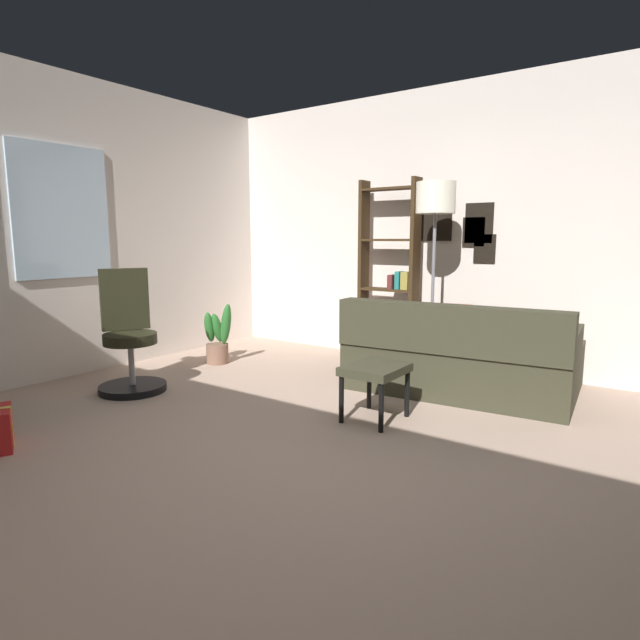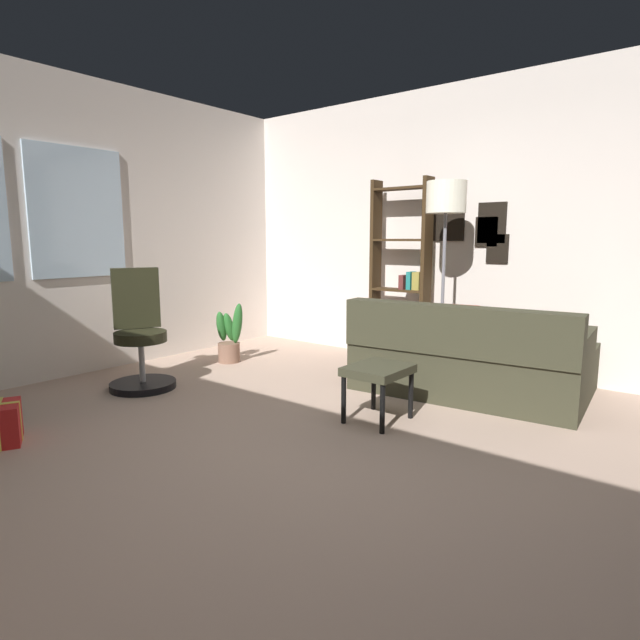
{
  "view_description": "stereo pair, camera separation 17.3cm",
  "coord_description": "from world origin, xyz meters",
  "px_view_note": "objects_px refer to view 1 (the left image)",
  "views": [
    {
      "loc": [
        -2.44,
        -1.72,
        1.3
      ],
      "look_at": [
        0.21,
        0.18,
        0.79
      ],
      "focal_mm": 29.31,
      "sensor_mm": 36.0,
      "label": 1
    },
    {
      "loc": [
        -2.34,
        -1.85,
        1.3
      ],
      "look_at": [
        0.21,
        0.18,
        0.79
      ],
      "focal_mm": 29.31,
      "sensor_mm": 36.0,
      "label": 2
    }
  ],
  "objects_px": {
    "bookshelf": "(389,283)",
    "couch": "(473,359)",
    "floor_lamp": "(435,213)",
    "potted_plant": "(218,340)",
    "footstool": "(375,373)",
    "office_chair": "(129,344)"
  },
  "relations": [
    {
      "from": "bookshelf",
      "to": "couch",
      "type": "bearing_deg",
      "value": -117.24
    },
    {
      "from": "floor_lamp",
      "to": "potted_plant",
      "type": "bearing_deg",
      "value": 110.83
    },
    {
      "from": "potted_plant",
      "to": "couch",
      "type": "bearing_deg",
      "value": -77.86
    },
    {
      "from": "potted_plant",
      "to": "bookshelf",
      "type": "bearing_deg",
      "value": -51.49
    },
    {
      "from": "footstool",
      "to": "office_chair",
      "type": "bearing_deg",
      "value": 104.99
    },
    {
      "from": "potted_plant",
      "to": "office_chair",
      "type": "bearing_deg",
      "value": -174.46
    },
    {
      "from": "bookshelf",
      "to": "potted_plant",
      "type": "xyz_separation_m",
      "value": [
        -1.12,
        1.41,
        -0.59
      ]
    },
    {
      "from": "bookshelf",
      "to": "office_chair",
      "type": "bearing_deg",
      "value": 149.92
    },
    {
      "from": "couch",
      "to": "footstool",
      "type": "xyz_separation_m",
      "value": [
        -1.11,
        0.33,
        0.06
      ]
    },
    {
      "from": "footstool",
      "to": "bookshelf",
      "type": "bearing_deg",
      "value": 25.26
    },
    {
      "from": "floor_lamp",
      "to": "office_chair",
      "type": "bearing_deg",
      "value": 134.5
    },
    {
      "from": "floor_lamp",
      "to": "couch",
      "type": "bearing_deg",
      "value": -115.58
    },
    {
      "from": "couch",
      "to": "floor_lamp",
      "type": "xyz_separation_m",
      "value": [
        0.23,
        0.49,
        1.25
      ]
    },
    {
      "from": "footstool",
      "to": "potted_plant",
      "type": "bearing_deg",
      "value": 75.67
    },
    {
      "from": "office_chair",
      "to": "floor_lamp",
      "type": "xyz_separation_m",
      "value": [
        1.9,
        -1.94,
        1.12
      ]
    },
    {
      "from": "office_chair",
      "to": "couch",
      "type": "bearing_deg",
      "value": -55.43
    },
    {
      "from": "office_chair",
      "to": "bookshelf",
      "type": "bearing_deg",
      "value": -30.08
    },
    {
      "from": "floor_lamp",
      "to": "bookshelf",
      "type": "bearing_deg",
      "value": 61.51
    },
    {
      "from": "couch",
      "to": "floor_lamp",
      "type": "bearing_deg",
      "value": 64.42
    },
    {
      "from": "couch",
      "to": "floor_lamp",
      "type": "relative_size",
      "value": 1.05
    },
    {
      "from": "office_chair",
      "to": "potted_plant",
      "type": "xyz_separation_m",
      "value": [
        1.13,
        0.11,
        -0.16
      ]
    },
    {
      "from": "footstool",
      "to": "bookshelf",
      "type": "xyz_separation_m",
      "value": [
        1.69,
        0.8,
        0.49
      ]
    }
  ]
}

